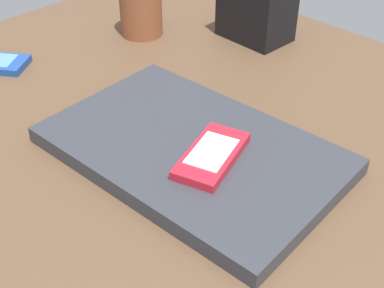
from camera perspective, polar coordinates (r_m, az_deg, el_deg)
The scene contains 5 objects.
desk_surface at distance 66.03cm, azimuth 6.99°, elevation -2.54°, with size 120.00×80.00×3.00cm, color brown.
laptop_closed at distance 64.10cm, azimuth 0.00°, elevation -0.67°, with size 35.35×22.48×2.14cm, color #33353D.
cell_phone_on_laptop at distance 60.63cm, azimuth 2.15°, elevation -1.23°, with size 8.58×11.99×1.26cm.
desk_organizer at distance 92.61cm, azimuth 6.98°, elevation 14.10°, with size 11.53×8.07×9.52cm, color black.
pen_cup at distance 93.85cm, azimuth -5.57°, elevation 14.39°, with size 7.30×7.30×9.15cm, color brown.
Camera 1 is at (-30.43, 41.36, 43.02)cm, focal length 49.15 mm.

